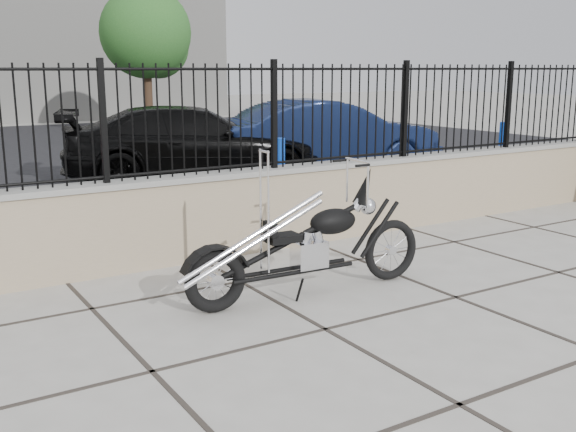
# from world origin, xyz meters

# --- Properties ---
(ground_plane) EXTENTS (90.00, 90.00, 0.00)m
(ground_plane) POSITION_xyz_m (0.00, 0.00, 0.00)
(ground_plane) COLOR #99968E
(ground_plane) RESTS_ON ground
(parking_lot) EXTENTS (30.00, 30.00, 0.00)m
(parking_lot) POSITION_xyz_m (0.00, 12.50, 0.00)
(parking_lot) COLOR black
(parking_lot) RESTS_ON ground
(retaining_wall) EXTENTS (14.00, 0.36, 0.96)m
(retaining_wall) POSITION_xyz_m (0.00, 2.50, 0.48)
(retaining_wall) COLOR gray
(retaining_wall) RESTS_ON ground_plane
(iron_fence) EXTENTS (14.00, 0.08, 1.20)m
(iron_fence) POSITION_xyz_m (0.00, 2.50, 1.56)
(iron_fence) COLOR black
(iron_fence) RESTS_ON retaining_wall
(chopper_motorcycle) EXTENTS (2.41, 0.54, 1.44)m
(chopper_motorcycle) POSITION_xyz_m (0.32, 0.80, 0.72)
(chopper_motorcycle) COLOR black
(chopper_motorcycle) RESTS_ON ground_plane
(car_black) EXTENTS (5.25, 3.39, 1.41)m
(car_black) POSITION_xyz_m (2.21, 7.53, 0.71)
(car_black) COLOR black
(car_black) RESTS_ON parking_lot
(car_blue) EXTENTS (4.74, 2.36, 1.49)m
(car_blue) POSITION_xyz_m (4.86, 6.91, 0.75)
(car_blue) COLOR #0F1939
(car_blue) RESTS_ON parking_lot
(bollard_b) EXTENTS (0.16, 0.16, 1.08)m
(bollard_b) POSITION_xyz_m (2.25, 4.41, 0.54)
(bollard_b) COLOR blue
(bollard_b) RESTS_ON ground_plane
(bollard_c) EXTENTS (0.15, 0.15, 1.14)m
(bollard_c) POSITION_xyz_m (6.95, 4.23, 0.57)
(bollard_c) COLOR #0B53B1
(bollard_c) RESTS_ON ground_plane
(tree_right) EXTENTS (2.80, 2.80, 4.72)m
(tree_right) POSITION_xyz_m (4.57, 16.24, 3.31)
(tree_right) COLOR #382619
(tree_right) RESTS_ON ground_plane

